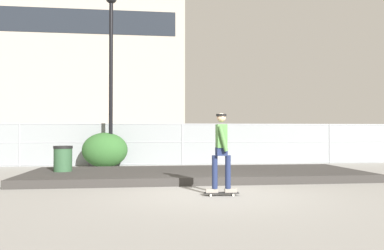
{
  "coord_description": "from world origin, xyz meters",
  "views": [
    {
      "loc": [
        -1.6,
        -8.75,
        1.47
      ],
      "look_at": [
        0.12,
        5.38,
        1.73
      ],
      "focal_mm": 35.1,
      "sensor_mm": 36.0,
      "label": 1
    }
  ],
  "objects_px": {
    "skater": "(221,147)",
    "street_lamp": "(111,61)",
    "parked_car_near": "(86,144)",
    "parked_car_mid": "(218,144)",
    "shrub_left": "(105,150)",
    "skateboard": "(221,193)",
    "trash_bin": "(63,162)",
    "parked_car_far": "(329,143)"
  },
  "relations": [
    {
      "from": "skater",
      "to": "parked_car_near",
      "type": "bearing_deg",
      "value": 113.11
    },
    {
      "from": "skater",
      "to": "parked_car_near",
      "type": "height_order",
      "value": "skater"
    },
    {
      "from": "shrub_left",
      "to": "street_lamp",
      "type": "bearing_deg",
      "value": -26.36
    },
    {
      "from": "parked_car_mid",
      "to": "parked_car_near",
      "type": "bearing_deg",
      "value": 176.51
    },
    {
      "from": "parked_car_near",
      "to": "trash_bin",
      "type": "xyz_separation_m",
      "value": [
        0.44,
        -7.49,
        -0.32
      ]
    },
    {
      "from": "skateboard",
      "to": "skater",
      "type": "xyz_separation_m",
      "value": [
        0.0,
        0.0,
        1.07
      ]
    },
    {
      "from": "parked_car_near",
      "to": "parked_car_far",
      "type": "relative_size",
      "value": 1.02
    },
    {
      "from": "shrub_left",
      "to": "trash_bin",
      "type": "height_order",
      "value": "shrub_left"
    },
    {
      "from": "parked_car_mid",
      "to": "skateboard",
      "type": "bearing_deg",
      "value": -100.65
    },
    {
      "from": "skateboard",
      "to": "parked_car_mid",
      "type": "height_order",
      "value": "parked_car_mid"
    },
    {
      "from": "skateboard",
      "to": "parked_car_near",
      "type": "bearing_deg",
      "value": 113.11
    },
    {
      "from": "parked_car_far",
      "to": "parked_car_mid",
      "type": "bearing_deg",
      "value": -177.67
    },
    {
      "from": "street_lamp",
      "to": "parked_car_far",
      "type": "distance_m",
      "value": 12.6
    },
    {
      "from": "skater",
      "to": "parked_car_near",
      "type": "distance_m",
      "value": 12.17
    },
    {
      "from": "parked_car_near",
      "to": "shrub_left",
      "type": "xyz_separation_m",
      "value": [
        1.35,
        -3.85,
        -0.12
      ]
    },
    {
      "from": "skater",
      "to": "parked_car_near",
      "type": "xyz_separation_m",
      "value": [
        -4.77,
        11.19,
        -0.29
      ]
    },
    {
      "from": "parked_car_mid",
      "to": "trash_bin",
      "type": "relative_size",
      "value": 4.35
    },
    {
      "from": "skateboard",
      "to": "parked_car_mid",
      "type": "relative_size",
      "value": 0.18
    },
    {
      "from": "shrub_left",
      "to": "trash_bin",
      "type": "distance_m",
      "value": 3.76
    },
    {
      "from": "parked_car_near",
      "to": "trash_bin",
      "type": "distance_m",
      "value": 7.51
    },
    {
      "from": "parked_car_near",
      "to": "skateboard",
      "type": "bearing_deg",
      "value": -66.89
    },
    {
      "from": "skater",
      "to": "shrub_left",
      "type": "height_order",
      "value": "skater"
    },
    {
      "from": "skater",
      "to": "parked_car_far",
      "type": "height_order",
      "value": "skater"
    },
    {
      "from": "parked_car_far",
      "to": "trash_bin",
      "type": "relative_size",
      "value": 4.33
    },
    {
      "from": "street_lamp",
      "to": "shrub_left",
      "type": "distance_m",
      "value": 3.72
    },
    {
      "from": "parked_car_near",
      "to": "parked_car_far",
      "type": "distance_m",
      "value": 13.05
    },
    {
      "from": "street_lamp",
      "to": "trash_bin",
      "type": "xyz_separation_m",
      "value": [
        -1.15,
        -3.52,
        -3.91
      ]
    },
    {
      "from": "skater",
      "to": "street_lamp",
      "type": "relative_size",
      "value": 0.26
    },
    {
      "from": "skateboard",
      "to": "shrub_left",
      "type": "distance_m",
      "value": 8.13
    },
    {
      "from": "parked_car_near",
      "to": "shrub_left",
      "type": "distance_m",
      "value": 4.08
    },
    {
      "from": "shrub_left",
      "to": "skateboard",
      "type": "bearing_deg",
      "value": -64.97
    },
    {
      "from": "skateboard",
      "to": "shrub_left",
      "type": "xyz_separation_m",
      "value": [
        -3.43,
        7.34,
        0.66
      ]
    },
    {
      "from": "parked_car_mid",
      "to": "street_lamp",
      "type": "bearing_deg",
      "value": -145.72
    },
    {
      "from": "parked_car_far",
      "to": "shrub_left",
      "type": "relative_size",
      "value": 2.39
    },
    {
      "from": "parked_car_mid",
      "to": "parked_car_far",
      "type": "xyz_separation_m",
      "value": [
        6.25,
        0.25,
        0.0
      ]
    },
    {
      "from": "skateboard",
      "to": "trash_bin",
      "type": "xyz_separation_m",
      "value": [
        -4.33,
        3.7,
        0.46
      ]
    },
    {
      "from": "skater",
      "to": "parked_car_mid",
      "type": "bearing_deg",
      "value": 79.35
    },
    {
      "from": "street_lamp",
      "to": "parked_car_far",
      "type": "bearing_deg",
      "value": 18.38
    },
    {
      "from": "parked_car_near",
      "to": "parked_car_far",
      "type": "height_order",
      "value": "same"
    },
    {
      "from": "shrub_left",
      "to": "skater",
      "type": "bearing_deg",
      "value": -64.97
    },
    {
      "from": "trash_bin",
      "to": "parked_car_near",
      "type": "bearing_deg",
      "value": 93.37
    },
    {
      "from": "parked_car_mid",
      "to": "shrub_left",
      "type": "distance_m",
      "value": 6.45
    }
  ]
}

